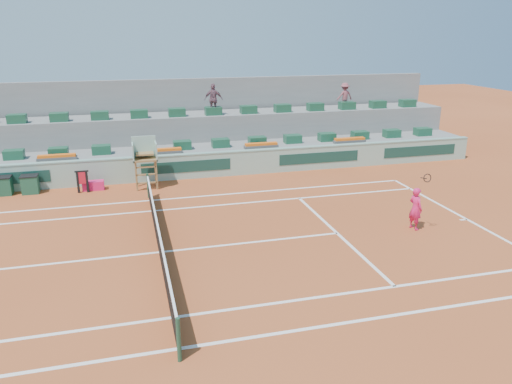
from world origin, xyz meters
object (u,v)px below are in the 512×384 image
at_px(tennis_player, 416,208).
at_px(umpire_chair, 145,155).
at_px(drink_cooler_a, 30,184).
at_px(player_bag, 93,185).

bearing_deg(tennis_player, umpire_chair, 140.07).
bearing_deg(drink_cooler_a, tennis_player, -29.73).
xyz_separation_m(player_bag, umpire_chair, (2.41, -0.22, 1.33)).
xyz_separation_m(drink_cooler_a, tennis_player, (14.47, -8.26, 0.39)).
xyz_separation_m(umpire_chair, tennis_player, (9.34, -7.82, -0.73)).
relative_size(player_bag, tennis_player, 0.42).
distance_m(player_bag, tennis_player, 14.25).
bearing_deg(player_bag, tennis_player, -34.36).
distance_m(umpire_chair, tennis_player, 12.20).
bearing_deg(umpire_chair, drink_cooler_a, 175.03).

